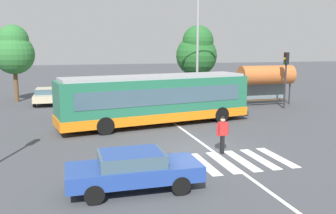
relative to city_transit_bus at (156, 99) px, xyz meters
The scene contains 17 objects.
ground_plane 5.94m from the city_transit_bus, 82.98° to the right, with size 160.00×160.00×0.00m, color #424449.
city_transit_bus is the anchor object (origin of this frame).
pedestrian_crossing_street 6.91m from the city_transit_bus, 77.70° to the right, with size 0.58×0.27×1.72m.
foreground_sedan 10.39m from the city_transit_bus, 107.82° to the right, with size 4.50×1.88×1.35m.
parked_car_champagne 12.45m from the city_transit_bus, 124.09° to the left, with size 1.93×4.53×1.35m.
parked_car_silver 11.18m from the city_transit_bus, 112.57° to the left, with size 2.28×4.67×1.35m.
parked_car_teal 10.54m from the city_transit_bus, 98.00° to the left, with size 2.07×4.59×1.35m.
parked_car_charcoal 10.52m from the city_transit_bus, 83.63° to the left, with size 1.94×4.53×1.35m.
parked_car_red 10.99m from the city_transit_bus, 68.88° to the left, with size 2.29×4.67×1.35m.
parked_car_black 12.12m from the city_transit_bus, 57.36° to the left, with size 2.25×4.66×1.35m.
traffic_light_far_corner 11.54m from the city_transit_bus, 15.90° to the left, with size 0.33×0.32×4.33m.
bus_stop_shelter 11.55m from the city_transit_bus, 25.28° to the left, with size 4.58×1.54×3.25m.
twin_arm_street_lamp 9.93m from the city_transit_bus, 53.48° to the left, with size 3.93×0.32×10.32m.
background_tree_left 15.87m from the city_transit_bus, 127.55° to the left, with size 3.43×3.43×6.60m.
background_tree_right 17.17m from the city_transit_bus, 61.71° to the left, with size 4.31×4.31×6.91m.
crosswalk_painted_stripes 8.10m from the city_transit_bus, 85.92° to the right, with size 6.42×2.97×0.01m.
lane_center_line 4.18m from the city_transit_bus, 72.02° to the right, with size 0.16×24.00×0.01m, color silver.
Camera 1 is at (-5.87, -15.84, 4.86)m, focal length 39.01 mm.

